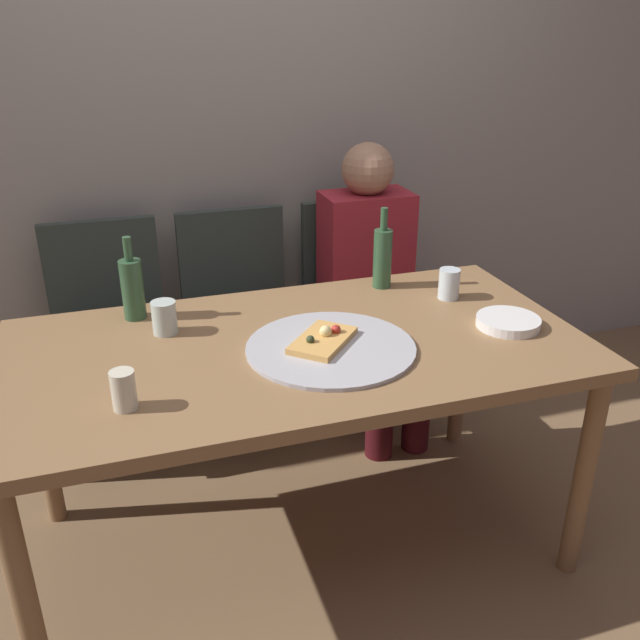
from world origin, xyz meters
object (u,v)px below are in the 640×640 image
Objects in this scene: beer_bottle at (383,257)px; wine_glass at (124,390)px; tumbler_far at (449,284)px; chair_middle at (240,308)px; plate_stack at (508,322)px; guest_in_sweater at (373,277)px; chair_left at (110,324)px; pizza_slice_last at (323,339)px; wine_bottle at (132,287)px; chair_right at (359,293)px; tumbler_near at (164,318)px; dining_table at (297,365)px; pizza_tray at (331,348)px.

beer_bottle reaches higher than wine_glass.
chair_middle reaches higher than tumbler_far.
plate_stack is 0.80m from guest_in_sweater.
beer_bottle is 1.11m from chair_left.
pizza_slice_last is 2.44× the size of tumbler_far.
wine_bottle is at bearing 171.19° from tumbler_far.
wine_glass is 1.20m from chair_middle.
chair_right is (0.53, 0.00, 0.00)m from chair_middle.
chair_left reaches higher than pizza_slice_last.
beer_bottle is at bearing 77.35° from chair_right.
pizza_slice_last is at bearing 175.77° from plate_stack.
chair_left is at bearing 0.00° from chair_right.
pizza_slice_last is at bearing -37.10° from wine_bottle.
tumbler_far is at bearing -0.86° from tumbler_near.
plate_stack is 0.97m from chair_right.
wine_glass is at bearing 65.15° from chair_middle.
chair_left is (-0.53, 0.84, -0.16)m from dining_table.
pizza_tray is 0.57m from plate_stack.
tumbler_far reaches higher than plate_stack.
tumbler_far reaches higher than wine_glass.
tumbler_near reaches higher than pizza_slice_last.
tumbler_near is 0.11× the size of chair_right.
chair_left is at bearing 91.51° from wine_glass.
dining_table is 0.62m from tumbler_far.
pizza_tray is (0.08, -0.07, 0.08)m from dining_table.
tumbler_near reaches higher than dining_table.
chair_middle is (0.43, 0.51, -0.33)m from wine_bottle.
dining_table is at bearing -140.17° from beer_bottle.
pizza_slice_last is 1.03m from chair_right.
chair_left and chair_right have the same top height.
chair_right reaches higher than pizza_tray.
chair_left is (-0.61, 0.91, -0.24)m from pizza_tray.
wine_bottle is 2.63× the size of tumbler_near.
wine_glass reaches higher than plate_stack.
pizza_tray is at bearing 59.85° from guest_in_sweater.
wine_glass is (-0.58, -0.15, 0.04)m from pizza_tray.
plate_stack is (0.65, -0.09, 0.09)m from dining_table.
chair_left is (-0.59, 0.89, -0.26)m from pizza_slice_last.
chair_left is at bearing 104.43° from tumbler_near.
chair_right is at bearing -90.00° from guest_in_sweater.
beer_bottle is at bearing 152.02° from chair_left.
chair_left is 1.05m from chair_right.
tumbler_far is at bearing 23.06° from pizza_slice_last.
chair_right is (1.05, 0.00, 0.00)m from chair_left.
chair_right is (0.44, 0.91, -0.24)m from pizza_tray.
tumbler_far is (0.52, 0.22, 0.03)m from pizza_slice_last.
chair_left is at bearing 152.02° from beer_bottle.
pizza_tray is at bearing 95.49° from chair_middle.
chair_middle reaches higher than plate_stack.
beer_bottle is 1.07m from wine_glass.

